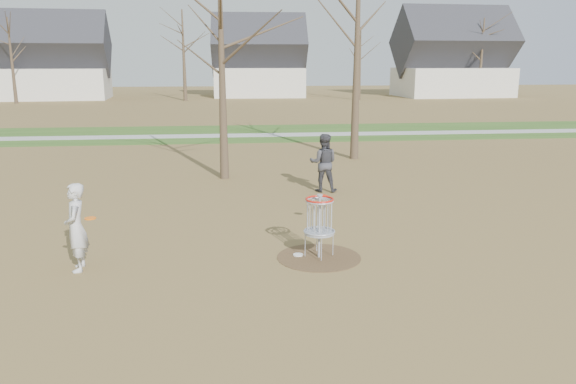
# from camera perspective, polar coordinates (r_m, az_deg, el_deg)

# --- Properties ---
(ground) EXTENTS (160.00, 160.00, 0.00)m
(ground) POSITION_cam_1_polar(r_m,az_deg,el_deg) (12.09, 3.16, -6.65)
(ground) COLOR brown
(ground) RESTS_ON ground
(green_band) EXTENTS (160.00, 8.00, 0.01)m
(green_band) POSITION_cam_1_polar(r_m,az_deg,el_deg) (32.52, -2.91, 6.01)
(green_band) COLOR #2D5119
(green_band) RESTS_ON ground
(footpath) EXTENTS (160.00, 1.50, 0.01)m
(footpath) POSITION_cam_1_polar(r_m,az_deg,el_deg) (31.53, -2.80, 5.80)
(footpath) COLOR #9E9E99
(footpath) RESTS_ON green_band
(dirt_circle) EXTENTS (1.80, 1.80, 0.01)m
(dirt_circle) POSITION_cam_1_polar(r_m,az_deg,el_deg) (12.09, 3.16, -6.63)
(dirt_circle) COLOR #47331E
(dirt_circle) RESTS_ON ground
(player_standing) EXTENTS (0.51, 0.70, 1.78)m
(player_standing) POSITION_cam_1_polar(r_m,az_deg,el_deg) (11.87, -20.73, -3.39)
(player_standing) COLOR silver
(player_standing) RESTS_ON ground
(player_throwing) EXTENTS (1.03, 0.87, 1.85)m
(player_throwing) POSITION_cam_1_polar(r_m,az_deg,el_deg) (17.87, 3.62, 2.98)
(player_throwing) COLOR #3A3A40
(player_throwing) RESTS_ON ground
(disc_grounded) EXTENTS (0.22, 0.22, 0.02)m
(disc_grounded) POSITION_cam_1_polar(r_m,az_deg,el_deg) (12.17, 1.03, -6.39)
(disc_grounded) COLOR white
(disc_grounded) RESTS_ON dirt_circle
(discs_in_play) EXTENTS (5.26, 2.81, 0.34)m
(discs_in_play) POSITION_cam_1_polar(r_m,az_deg,el_deg) (12.58, -6.23, -1.29)
(discs_in_play) COLOR #FF380D
(discs_in_play) RESTS_ON ground
(disc_golf_basket) EXTENTS (0.64, 0.64, 1.35)m
(disc_golf_basket) POSITION_cam_1_polar(r_m,az_deg,el_deg) (11.81, 3.21, -2.48)
(disc_golf_basket) COLOR #9EA3AD
(disc_golf_basket) RESTS_ON ground
(bare_trees) EXTENTS (52.62, 44.98, 9.00)m
(bare_trees) POSITION_cam_1_polar(r_m,az_deg,el_deg) (47.15, -1.88, 14.78)
(bare_trees) COLOR #382B1E
(bare_trees) RESTS_ON ground
(houses_row) EXTENTS (56.51, 10.01, 7.26)m
(houses_row) POSITION_cam_1_polar(r_m,az_deg,el_deg) (64.07, -0.74, 12.77)
(houses_row) COLOR silver
(houses_row) RESTS_ON ground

